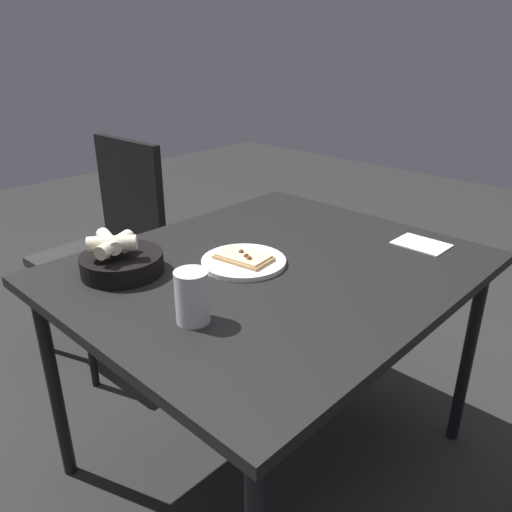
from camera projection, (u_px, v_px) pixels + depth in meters
The scene contains 7 objects.
ground at pixel (269, 453), 1.74m from camera, with size 8.00×8.00×0.00m, color #272727.
dining_table at pixel (272, 282), 1.48m from camera, with size 0.97×1.15×0.72m.
pizza_plate at pixel (244, 261), 1.45m from camera, with size 0.25×0.25×0.04m.
bread_basket at pixel (120, 260), 1.38m from camera, with size 0.23×0.23×0.12m.
beer_glass at pixel (192, 300), 1.14m from camera, with size 0.08×0.08×0.13m.
napkin at pixel (421, 244), 1.59m from camera, with size 0.16×0.12×0.00m.
chair_near at pixel (112, 236), 2.17m from camera, with size 0.46×0.46×0.93m.
Camera 1 is at (-0.88, 0.99, 1.33)m, focal length 35.22 mm.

